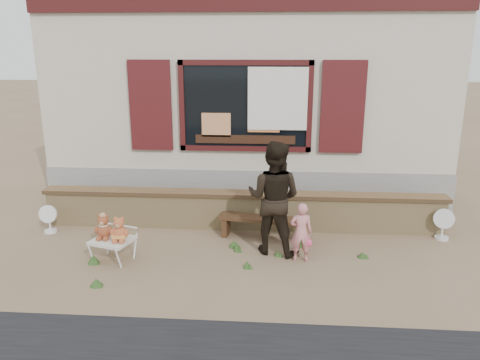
# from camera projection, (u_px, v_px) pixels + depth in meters

# --- Properties ---
(ground) EXTENTS (80.00, 80.00, 0.00)m
(ground) POSITION_uv_depth(u_px,v_px,m) (237.00, 251.00, 7.42)
(ground) COLOR brown
(ground) RESTS_ON ground
(shopfront) EXTENTS (8.04, 5.13, 4.00)m
(shopfront) POSITION_uv_depth(u_px,v_px,m) (252.00, 96.00, 11.19)
(shopfront) COLOR gray
(shopfront) RESTS_ON ground
(brick_wall) EXTENTS (7.10, 0.36, 0.67)m
(brick_wall) POSITION_uv_depth(u_px,v_px,m) (242.00, 210.00, 8.29)
(brick_wall) COLOR tan
(brick_wall) RESTS_ON ground
(bench) EXTENTS (1.51, 0.53, 0.38)m
(bench) POSITION_uv_depth(u_px,v_px,m) (263.00, 223.00, 7.84)
(bench) COLOR #362112
(bench) RESTS_ON ground
(folding_chair) EXTENTS (0.68, 0.64, 0.35)m
(folding_chair) POSITION_uv_depth(u_px,v_px,m) (113.00, 241.00, 7.00)
(folding_chair) COLOR beige
(folding_chair) RESTS_ON ground
(teddy_bear_left) EXTENTS (0.34, 0.31, 0.38)m
(teddy_bear_left) POSITION_uv_depth(u_px,v_px,m) (104.00, 226.00, 6.99)
(teddy_bear_left) COLOR brown
(teddy_bear_left) RESTS_ON folding_chair
(teddy_bear_right) EXTENTS (0.34, 0.31, 0.38)m
(teddy_bear_right) POSITION_uv_depth(u_px,v_px,m) (120.00, 228.00, 6.89)
(teddy_bear_right) COLOR #9D4D2B
(teddy_bear_right) RESTS_ON folding_chair
(child) EXTENTS (0.34, 0.22, 0.92)m
(child) POSITION_uv_depth(u_px,v_px,m) (301.00, 232.00, 6.96)
(child) COLOR #DA8285
(child) RESTS_ON ground
(adult) EXTENTS (1.03, 0.90, 1.77)m
(adult) POSITION_uv_depth(u_px,v_px,m) (274.00, 198.00, 7.17)
(adult) COLOR black
(adult) RESTS_ON ground
(fan_left) EXTENTS (0.31, 0.21, 0.50)m
(fan_left) POSITION_uv_depth(u_px,v_px,m) (49.00, 219.00, 8.10)
(fan_left) COLOR silver
(fan_left) RESTS_ON ground
(fan_right) EXTENTS (0.35, 0.23, 0.54)m
(fan_right) POSITION_uv_depth(u_px,v_px,m) (443.00, 224.00, 7.81)
(fan_right) COLOR silver
(fan_right) RESTS_ON ground
(grass_tufts) EXTENTS (4.22, 1.69, 0.16)m
(grass_tufts) POSITION_uv_depth(u_px,v_px,m) (215.00, 255.00, 7.12)
(grass_tufts) COLOR #2D4C1E
(grass_tufts) RESTS_ON ground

